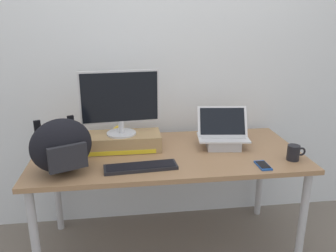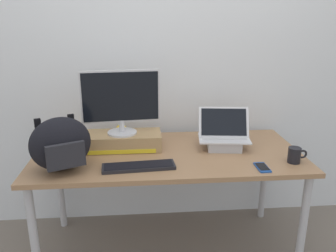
# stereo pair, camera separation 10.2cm
# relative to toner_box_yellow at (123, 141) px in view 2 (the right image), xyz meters

# --- Properties ---
(ground_plane) EXTENTS (20.00, 20.00, 0.00)m
(ground_plane) POSITION_rel_toner_box_yellow_xyz_m (0.30, -0.09, -0.80)
(ground_plane) COLOR #70665B
(back_wall) EXTENTS (7.00, 0.10, 2.60)m
(back_wall) POSITION_rel_toner_box_yellow_xyz_m (0.30, 0.41, 0.50)
(back_wall) COLOR silver
(back_wall) RESTS_ON ground
(desk) EXTENTS (1.74, 0.80, 0.74)m
(desk) POSITION_rel_toner_box_yellow_xyz_m (0.30, -0.09, -0.12)
(desk) COLOR #99704C
(desk) RESTS_ON ground
(toner_box_yellow) EXTENTS (0.52, 0.23, 0.11)m
(toner_box_yellow) POSITION_rel_toner_box_yellow_xyz_m (0.00, 0.00, 0.00)
(toner_box_yellow) COLOR #A88456
(toner_box_yellow) RESTS_ON desk
(desktop_monitor) EXTENTS (0.51, 0.19, 0.42)m
(desktop_monitor) POSITION_rel_toner_box_yellow_xyz_m (0.00, -0.00, 0.27)
(desktop_monitor) COLOR silver
(desktop_monitor) RESTS_ON toner_box_yellow
(open_laptop) EXTENTS (0.36, 0.25, 0.26)m
(open_laptop) POSITION_rel_toner_box_yellow_xyz_m (0.68, -0.04, 0.01)
(open_laptop) COLOR #ADADB2
(open_laptop) RESTS_ON desk
(external_keyboard) EXTENTS (0.44, 0.15, 0.02)m
(external_keyboard) POSITION_rel_toner_box_yellow_xyz_m (0.11, -0.33, -0.04)
(external_keyboard) COLOR black
(external_keyboard) RESTS_ON desk
(messenger_backpack) EXTENTS (0.40, 0.33, 0.31)m
(messenger_backpack) POSITION_rel_toner_box_yellow_xyz_m (-0.33, -0.31, 0.10)
(messenger_backpack) COLOR black
(messenger_backpack) RESTS_ON desk
(coffee_mug) EXTENTS (0.12, 0.08, 0.10)m
(coffee_mug) POSITION_rel_toner_box_yellow_xyz_m (1.06, -0.32, -0.00)
(coffee_mug) COLOR black
(coffee_mug) RESTS_ON desk
(cell_phone) EXTENTS (0.07, 0.13, 0.01)m
(cell_phone) POSITION_rel_toner_box_yellow_xyz_m (0.83, -0.39, -0.05)
(cell_phone) COLOR #19479E
(cell_phone) RESTS_ON desk
(plush_toy) EXTENTS (0.10, 0.10, 0.10)m
(plush_toy) POSITION_rel_toner_box_yellow_xyz_m (-0.02, 0.21, -0.00)
(plush_toy) COLOR gold
(plush_toy) RESTS_ON desk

